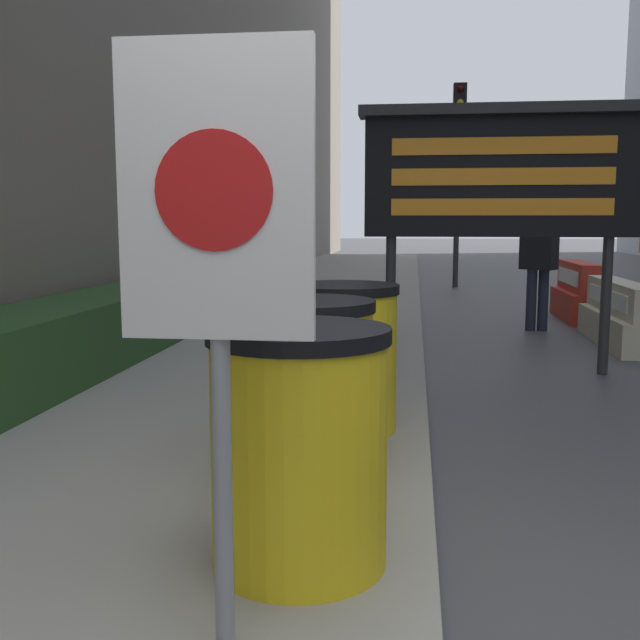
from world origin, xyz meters
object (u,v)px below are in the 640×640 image
jersey_barrier_cream (620,317)px  jersey_barrier_red_striped (579,294)px  traffic_light_near_curb (459,142)px  barrel_drum_back (343,357)px  message_board (500,174)px  warning_sign (217,242)px  pedestrian_passerby (539,256)px  barrel_drum_middle (306,390)px  barrel_drum_foreground (299,446)px  traffic_cone_near (640,323)px

jersey_barrier_cream → jersey_barrier_red_striped: (-0.00, 2.33, 0.05)m
traffic_light_near_curb → barrel_drum_back: bearing=-96.4°
message_board → traffic_light_near_curb: (0.11, 9.44, 1.24)m
warning_sign → traffic_light_near_curb: 14.93m
jersey_barrier_red_striped → pedestrian_passerby: (-0.81, -1.26, 0.64)m
barrel_drum_middle → pedestrian_passerby: 6.96m
barrel_drum_middle → jersey_barrier_cream: 6.30m
barrel_drum_middle → barrel_drum_foreground: bearing=-83.4°
jersey_barrier_cream → jersey_barrier_red_striped: 2.33m
warning_sign → traffic_light_near_curb: traffic_light_near_curb is taller
message_board → jersey_barrier_cream: (1.67, 1.86, -1.59)m
warning_sign → message_board: (1.38, 5.31, 0.50)m
barrel_drum_foreground → jersey_barrier_cream: (2.91, 6.49, -0.27)m
jersey_barrier_cream → traffic_light_near_curb: traffic_light_near_curb is taller
barrel_drum_middle → traffic_light_near_curb: bearing=83.6°
jersey_barrier_red_striped → traffic_light_near_curb: size_ratio=0.40×
barrel_drum_back → jersey_barrier_red_striped: bearing=67.0°
barrel_drum_foreground → jersey_barrier_red_striped: 9.29m
barrel_drum_back → message_board: size_ratio=0.35×
jersey_barrier_cream → jersey_barrier_red_striped: jersey_barrier_red_striped is taller
jersey_barrier_red_striped → jersey_barrier_cream: bearing=-90.0°
warning_sign → traffic_cone_near: 7.76m
jersey_barrier_red_striped → traffic_cone_near: (0.17, -2.53, -0.08)m
barrel_drum_foreground → message_board: bearing=75.0°
barrel_drum_back → traffic_light_near_curb: size_ratio=0.22×
traffic_light_near_curb → pedestrian_passerby: size_ratio=2.56×
warning_sign → traffic_light_near_curb: bearing=84.2°
barrel_drum_back → barrel_drum_foreground: bearing=-89.7°
barrel_drum_middle → traffic_cone_near: barrel_drum_middle is taller
warning_sign → barrel_drum_foreground: bearing=78.7°
barrel_drum_foreground → jersey_barrier_red_striped: (2.91, 8.82, -0.23)m
jersey_barrier_cream → message_board: bearing=-131.9°
warning_sign → barrel_drum_back: bearing=87.3°
barrel_drum_foreground → barrel_drum_back: bearing=90.3°
traffic_cone_near → jersey_barrier_red_striped: bearing=93.9°
traffic_cone_near → pedestrian_passerby: pedestrian_passerby is taller
barrel_drum_foreground → barrel_drum_middle: (-0.11, 0.97, 0.00)m
barrel_drum_middle → barrel_drum_back: bearing=84.1°
barrel_drum_foreground → traffic_light_near_curb: (1.36, 14.07, 2.56)m
barrel_drum_back → message_board: (1.25, 2.68, 1.32)m
pedestrian_passerby → message_board: bearing=-74.6°
barrel_drum_middle → message_board: bearing=69.7°
barrel_drum_back → barrel_drum_middle: bearing=-95.9°
barrel_drum_back → traffic_cone_near: (3.09, 4.34, -0.31)m
jersey_barrier_cream → warning_sign: bearing=-113.0°
barrel_drum_foreground → message_board: message_board is taller
jersey_barrier_red_striped → traffic_light_near_curb: (-1.55, 5.25, 2.79)m
jersey_barrier_cream → pedestrian_passerby: bearing=127.0°
pedestrian_passerby → traffic_cone_near: bearing=-20.6°
traffic_cone_near → traffic_light_near_curb: traffic_light_near_curb is taller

